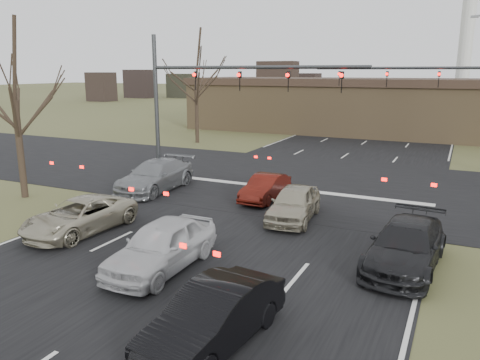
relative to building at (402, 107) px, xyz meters
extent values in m
plane|color=#4F512B|center=(-2.00, -38.00, -2.67)|extent=(360.00, 360.00, 0.00)
cube|color=black|center=(-2.00, 22.00, -2.66)|extent=(14.00, 300.00, 0.02)
cube|color=black|center=(-2.00, -23.00, -2.65)|extent=(200.00, 14.00, 0.02)
cube|color=olive|center=(0.00, 0.00, -0.37)|extent=(42.00, 10.00, 4.60)
cube|color=#38281E|center=(0.00, 0.00, 2.28)|extent=(42.40, 10.40, 0.70)
cylinder|color=silver|center=(4.00, 82.00, 14.33)|extent=(3.20, 3.20, 34.00)
cylinder|color=#383A3D|center=(-10.50, -25.00, 1.33)|extent=(0.24, 0.24, 8.00)
cylinder|color=#383A3D|center=(-4.50, -25.00, 3.53)|extent=(12.00, 0.18, 0.18)
imported|color=black|center=(-7.83, -25.00, 2.83)|extent=(0.16, 0.20, 1.00)
imported|color=black|center=(-5.17, -25.00, 2.83)|extent=(0.16, 0.20, 1.00)
imported|color=black|center=(-2.50, -25.00, 2.83)|extent=(0.16, 0.20, 1.00)
imported|color=black|center=(0.17, -25.00, 2.83)|extent=(0.16, 0.20, 1.00)
cylinder|color=#383A3D|center=(1.50, -15.00, 3.53)|extent=(11.00, 0.18, 0.18)
imported|color=black|center=(3.86, -15.00, 2.83)|extent=(0.16, 0.20, 1.00)
imported|color=black|center=(0.71, -15.00, 2.83)|extent=(0.16, 0.20, 1.00)
imported|color=black|center=(-2.43, -15.00, 2.83)|extent=(0.16, 0.20, 1.00)
cube|color=gray|center=(5.50, -11.00, 6.88)|extent=(0.50, 0.25, 0.15)
cylinder|color=black|center=(-13.50, -32.00, -0.33)|extent=(0.32, 0.32, 4.68)
cylinder|color=black|center=(-15.00, -13.00, -0.05)|extent=(0.32, 0.32, 5.23)
imported|color=#ABA48A|center=(-7.29, -34.69, -2.02)|extent=(2.38, 4.75, 1.29)
imported|color=silver|center=(-2.50, -36.17, -1.89)|extent=(1.87, 4.55, 1.54)
imported|color=black|center=(0.96, -39.13, -1.97)|extent=(1.93, 4.34, 1.39)
imported|color=black|center=(4.30, -32.76, -1.95)|extent=(2.35, 5.05, 1.43)
imported|color=gray|center=(-8.50, -28.14, -1.90)|extent=(2.34, 5.36, 1.53)
imported|color=#4E110B|center=(-2.66, -27.43, -2.06)|extent=(1.32, 3.69, 1.21)
imported|color=#A49C84|center=(-0.44, -29.71, -1.96)|extent=(2.06, 4.30, 1.42)
camera|label=1|loc=(5.57, -47.38, 3.37)|focal=35.00mm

